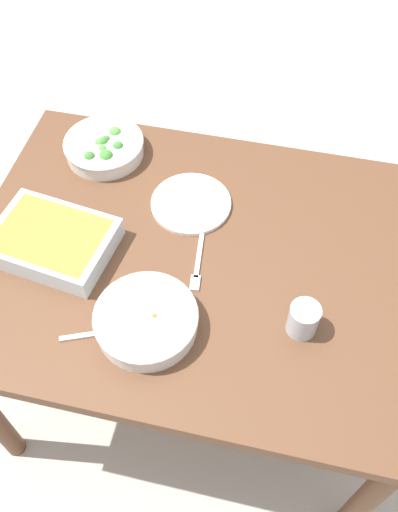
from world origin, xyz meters
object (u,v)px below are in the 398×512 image
object	(u,v)px
broccoli_bowl	(104,146)
side_plate	(191,203)
baking_dish	(52,240)
fork_on_table	(198,266)
stew_bowl	(146,320)
spoon_by_stew	(108,332)
drink_cup	(303,320)

from	to	relation	value
broccoli_bowl	side_plate	bearing A→B (deg)	154.72
baking_dish	fork_on_table	xyz separation A→B (m)	(-0.37, -0.03, -0.03)
stew_bowl	broccoli_bowl	world-z (taller)	broccoli_bowl
stew_bowl	broccoli_bowl	distance (m)	0.60
broccoli_bowl	baking_dish	size ratio (longest dim) A/B	0.71
spoon_by_stew	fork_on_table	size ratio (longest dim) A/B	0.95
broccoli_bowl	spoon_by_stew	xyz separation A→B (m)	(-0.19, 0.56, -0.03)
broccoli_bowl	spoon_by_stew	world-z (taller)	broccoli_bowl
stew_bowl	side_plate	size ratio (longest dim) A/B	1.11
spoon_by_stew	broccoli_bowl	bearing A→B (deg)	-71.11
drink_cup	fork_on_table	size ratio (longest dim) A/B	0.48
stew_bowl	baking_dish	world-z (taller)	baking_dish
broccoli_bowl	drink_cup	size ratio (longest dim) A/B	2.75
baking_dish	side_plate	world-z (taller)	baking_dish
stew_bowl	drink_cup	size ratio (longest dim) A/B	2.88
broccoli_bowl	spoon_by_stew	bearing A→B (deg)	108.89
baking_dish	side_plate	xyz separation A→B (m)	(-0.31, -0.22, -0.03)
side_plate	spoon_by_stew	bearing A→B (deg)	76.95
stew_bowl	broccoli_bowl	xyz separation A→B (m)	(0.28, -0.53, -0.00)
drink_cup	baking_dish	bearing A→B (deg)	-8.21
stew_bowl	fork_on_table	bearing A→B (deg)	-111.70
drink_cup	spoon_by_stew	size ratio (longest dim) A/B	0.50
broccoli_bowl	fork_on_table	world-z (taller)	broccoli_bowl
side_plate	spoon_by_stew	size ratio (longest dim) A/B	1.30
stew_bowl	spoon_by_stew	xyz separation A→B (m)	(0.08, 0.04, -0.03)
drink_cup	spoon_by_stew	world-z (taller)	drink_cup
drink_cup	side_plate	distance (m)	0.46
spoon_by_stew	stew_bowl	bearing A→B (deg)	-157.45
broccoli_bowl	baking_dish	world-z (taller)	broccoli_bowl
baking_dish	side_plate	size ratio (longest dim) A/B	1.49
side_plate	stew_bowl	bearing A→B (deg)	87.93
broccoli_bowl	fork_on_table	size ratio (longest dim) A/B	1.31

